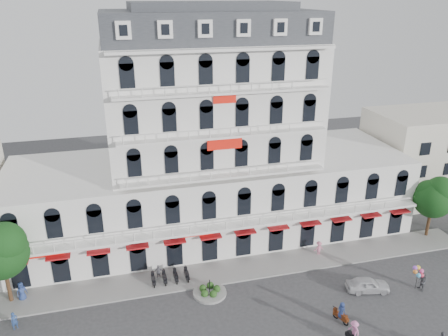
% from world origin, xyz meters
% --- Properties ---
extents(ground, '(120.00, 120.00, 0.00)m').
position_xyz_m(ground, '(0.00, 0.00, 0.00)').
color(ground, '#38383A').
rests_on(ground, ground).
extents(sidewalk, '(53.00, 4.00, 0.16)m').
position_xyz_m(sidewalk, '(0.00, 9.00, 0.08)').
color(sidewalk, gray).
rests_on(sidewalk, ground).
extents(main_building, '(45.00, 15.00, 25.80)m').
position_xyz_m(main_building, '(0.00, 18.00, 9.96)').
color(main_building, silver).
rests_on(main_building, ground).
extents(flank_building_east, '(14.00, 10.00, 12.00)m').
position_xyz_m(flank_building_east, '(30.00, 20.00, 6.00)').
color(flank_building_east, beige).
rests_on(flank_building_east, ground).
extents(traffic_island, '(3.20, 3.20, 1.60)m').
position_xyz_m(traffic_island, '(-3.00, 6.00, 0.26)').
color(traffic_island, gray).
rests_on(traffic_island, ground).
extents(parked_scooter_row, '(4.40, 1.80, 1.10)m').
position_xyz_m(parked_scooter_row, '(-6.35, 8.80, 0.00)').
color(parked_scooter_row, black).
rests_on(parked_scooter_row, ground).
extents(tree_west_inner, '(4.76, 4.76, 8.25)m').
position_xyz_m(tree_west_inner, '(-20.95, 9.48, 5.68)').
color(tree_west_inner, '#382314').
rests_on(tree_west_inner, ground).
extents(tree_east_inner, '(4.40, 4.37, 7.57)m').
position_xyz_m(tree_east_inner, '(24.05, 9.98, 5.21)').
color(tree_east_inner, '#382314').
rests_on(tree_east_inner, ground).
extents(parked_car, '(4.35, 2.48, 1.39)m').
position_xyz_m(parked_car, '(11.73, 2.67, 0.70)').
color(parked_car, silver).
rests_on(parked_car, ground).
extents(rider_east, '(0.88, 1.63, 2.02)m').
position_xyz_m(rider_east, '(7.17, -0.53, 0.99)').
color(rider_east, '#652C12').
rests_on(rider_east, ground).
extents(rider_center, '(0.88, 1.69, 2.29)m').
position_xyz_m(rider_center, '(6.82, -3.13, 1.22)').
color(rider_center, black).
rests_on(rider_center, ground).
extents(pedestrian_left, '(1.12, 1.01, 1.92)m').
position_xyz_m(pedestrian_left, '(-20.00, 9.50, 0.96)').
color(pedestrian_left, navy).
rests_on(pedestrian_left, ground).
extents(pedestrian_mid, '(0.98, 0.46, 1.62)m').
position_xyz_m(pedestrian_mid, '(-7.39, 9.50, 0.81)').
color(pedestrian_mid, slate).
rests_on(pedestrian_mid, ground).
extents(pedestrian_right, '(1.11, 0.67, 1.67)m').
position_xyz_m(pedestrian_right, '(9.93, 9.50, 0.84)').
color(pedestrian_right, pink).
rests_on(pedestrian_right, ground).
extents(pedestrian_far, '(0.72, 0.66, 1.64)m').
position_xyz_m(pedestrian_far, '(-20.00, 5.65, 0.82)').
color(pedestrian_far, navy).
rests_on(pedestrian_far, ground).
extents(balloon_vendor, '(1.35, 1.30, 2.45)m').
position_xyz_m(balloon_vendor, '(16.66, 1.54, 1.25)').
color(balloon_vendor, '#525359').
rests_on(balloon_vendor, ground).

